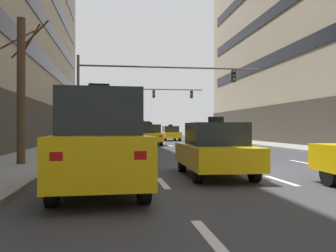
# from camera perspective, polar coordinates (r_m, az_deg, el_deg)

# --- Properties ---
(ground_plane) EXTENTS (120.00, 120.00, 0.00)m
(ground_plane) POSITION_cam_1_polar(r_m,az_deg,el_deg) (13.50, 11.29, -6.35)
(ground_plane) COLOR #38383D
(lane_stripe_l1_s2) EXTENTS (0.16, 2.00, 0.01)m
(lane_stripe_l1_s2) POSITION_cam_1_polar(r_m,az_deg,el_deg) (5.03, 6.72, -16.73)
(lane_stripe_l1_s2) COLOR silver
(lane_stripe_l1_s2) RESTS_ON ground
(lane_stripe_l1_s3) EXTENTS (0.16, 2.00, 0.01)m
(lane_stripe_l1_s3) POSITION_cam_1_polar(r_m,az_deg,el_deg) (9.84, -0.84, -8.60)
(lane_stripe_l1_s3) COLOR silver
(lane_stripe_l1_s3) RESTS_ON ground
(lane_stripe_l1_s4) EXTENTS (0.16, 2.00, 0.01)m
(lane_stripe_l1_s4) POSITION_cam_1_polar(r_m,az_deg,el_deg) (14.78, -3.31, -5.81)
(lane_stripe_l1_s4) COLOR silver
(lane_stripe_l1_s4) RESTS_ON ground
(lane_stripe_l1_s5) EXTENTS (0.16, 2.00, 0.01)m
(lane_stripe_l1_s5) POSITION_cam_1_polar(r_m,az_deg,el_deg) (19.75, -4.53, -4.41)
(lane_stripe_l1_s5) COLOR silver
(lane_stripe_l1_s5) RESTS_ON ground
(lane_stripe_l1_s6) EXTENTS (0.16, 2.00, 0.01)m
(lane_stripe_l1_s6) POSITION_cam_1_polar(r_m,az_deg,el_deg) (24.73, -5.25, -3.58)
(lane_stripe_l1_s6) COLOR silver
(lane_stripe_l1_s6) RESTS_ON ground
(lane_stripe_l1_s7) EXTENTS (0.16, 2.00, 0.01)m
(lane_stripe_l1_s7) POSITION_cam_1_polar(r_m,az_deg,el_deg) (29.72, -5.73, -3.02)
(lane_stripe_l1_s7) COLOR silver
(lane_stripe_l1_s7) RESTS_ON ground
(lane_stripe_l1_s8) EXTENTS (0.16, 2.00, 0.01)m
(lane_stripe_l1_s8) POSITION_cam_1_polar(r_m,az_deg,el_deg) (34.71, -6.08, -2.63)
(lane_stripe_l1_s8) COLOR silver
(lane_stripe_l1_s8) RESTS_ON ground
(lane_stripe_l1_s9) EXTENTS (0.16, 2.00, 0.01)m
(lane_stripe_l1_s9) POSITION_cam_1_polar(r_m,az_deg,el_deg) (39.71, -6.33, -2.33)
(lane_stripe_l1_s9) COLOR silver
(lane_stripe_l1_s9) RESTS_ON ground
(lane_stripe_l1_s10) EXTENTS (0.16, 2.00, 0.01)m
(lane_stripe_l1_s10) POSITION_cam_1_polar(r_m,az_deg,el_deg) (44.70, -6.53, -2.10)
(lane_stripe_l1_s10) COLOR silver
(lane_stripe_l1_s10) RESTS_ON ground
(lane_stripe_l2_s3) EXTENTS (0.16, 2.00, 0.01)m
(lane_stripe_l2_s3) POSITION_cam_1_polar(r_m,az_deg,el_deg) (10.73, 16.67, -7.89)
(lane_stripe_l2_s3) COLOR silver
(lane_stripe_l2_s3) RESTS_ON ground
(lane_stripe_l2_s4) EXTENTS (0.16, 2.00, 0.01)m
(lane_stripe_l2_s4) POSITION_cam_1_polar(r_m,az_deg,el_deg) (15.39, 8.80, -5.58)
(lane_stripe_l2_s4) COLOR silver
(lane_stripe_l2_s4) RESTS_ON ground
(lane_stripe_l2_s5) EXTENTS (0.16, 2.00, 0.01)m
(lane_stripe_l2_s5) POSITION_cam_1_polar(r_m,az_deg,el_deg) (20.21, 4.66, -4.32)
(lane_stripe_l2_s5) COLOR silver
(lane_stripe_l2_s5) RESTS_ON ground
(lane_stripe_l2_s6) EXTENTS (0.16, 2.00, 0.01)m
(lane_stripe_l2_s6) POSITION_cam_1_polar(r_m,az_deg,el_deg) (25.10, 2.13, -3.53)
(lane_stripe_l2_s6) COLOR silver
(lane_stripe_l2_s6) RESTS_ON ground
(lane_stripe_l2_s7) EXTENTS (0.16, 2.00, 0.01)m
(lane_stripe_l2_s7) POSITION_cam_1_polar(r_m,az_deg,el_deg) (30.03, 0.43, -3.00)
(lane_stripe_l2_s7) COLOR silver
(lane_stripe_l2_s7) RESTS_ON ground
(lane_stripe_l2_s8) EXTENTS (0.16, 2.00, 0.01)m
(lane_stripe_l2_s8) POSITION_cam_1_polar(r_m,az_deg,el_deg) (34.97, -0.79, -2.61)
(lane_stripe_l2_s8) COLOR silver
(lane_stripe_l2_s8) RESTS_ON ground
(lane_stripe_l2_s9) EXTENTS (0.16, 2.00, 0.01)m
(lane_stripe_l2_s9) POSITION_cam_1_polar(r_m,az_deg,el_deg) (39.94, -1.70, -2.32)
(lane_stripe_l2_s9) COLOR silver
(lane_stripe_l2_s9) RESTS_ON ground
(lane_stripe_l2_s10) EXTENTS (0.16, 2.00, 0.01)m
(lane_stripe_l2_s10) POSITION_cam_1_polar(r_m,az_deg,el_deg) (44.90, -2.41, -2.10)
(lane_stripe_l2_s10) COLOR silver
(lane_stripe_l2_s10) RESTS_ON ground
(lane_stripe_l3_s4) EXTENTS (0.16, 2.00, 0.01)m
(lane_stripe_l3_s4) POSITION_cam_1_polar(r_m,az_deg,el_deg) (16.61, 19.55, -5.18)
(lane_stripe_l3_s4) COLOR silver
(lane_stripe_l3_s4) RESTS_ON ground
(lane_stripe_l3_s5) EXTENTS (0.16, 2.00, 0.01)m
(lane_stripe_l3_s5) POSITION_cam_1_polar(r_m,az_deg,el_deg) (21.16, 13.23, -4.13)
(lane_stripe_l3_s5) COLOR silver
(lane_stripe_l3_s5) RESTS_ON ground
(lane_stripe_l3_s6) EXTENTS (0.16, 2.00, 0.01)m
(lane_stripe_l3_s6) POSITION_cam_1_polar(r_m,az_deg,el_deg) (25.87, 9.19, -3.43)
(lane_stripe_l3_s6) COLOR silver
(lane_stripe_l3_s6) RESTS_ON ground
(lane_stripe_l3_s7) EXTENTS (0.16, 2.00, 0.01)m
(lane_stripe_l3_s7) POSITION_cam_1_polar(r_m,az_deg,el_deg) (30.67, 6.41, -2.94)
(lane_stripe_l3_s7) COLOR silver
(lane_stripe_l3_s7) RESTS_ON ground
(lane_stripe_l3_s8) EXTENTS (0.16, 2.00, 0.01)m
(lane_stripe_l3_s8) POSITION_cam_1_polar(r_m,az_deg,el_deg) (35.53, 4.38, -2.58)
(lane_stripe_l3_s8) COLOR silver
(lane_stripe_l3_s8) RESTS_ON ground
(lane_stripe_l3_s9) EXTENTS (0.16, 2.00, 0.01)m
(lane_stripe_l3_s9) POSITION_cam_1_polar(r_m,az_deg,el_deg) (40.42, 2.85, -2.30)
(lane_stripe_l3_s9) COLOR silver
(lane_stripe_l3_s9) RESTS_ON ground
(lane_stripe_l3_s10) EXTENTS (0.16, 2.00, 0.01)m
(lane_stripe_l3_s10) POSITION_cam_1_polar(r_m,az_deg,el_deg) (45.34, 1.65, -2.08)
(lane_stripe_l3_s10) COLOR silver
(lane_stripe_l3_s10) RESTS_ON ground
(taxi_driving_0) EXTENTS (1.96, 4.38, 1.80)m
(taxi_driving_0) POSITION_cam_1_polar(r_m,az_deg,el_deg) (41.72, 0.35, -1.14)
(taxi_driving_0) COLOR black
(taxi_driving_0) RESTS_ON ground
(taxi_driving_1) EXTENTS (1.88, 4.26, 1.75)m
(taxi_driving_1) POSITION_cam_1_polar(r_m,az_deg,el_deg) (11.14, 7.09, -3.62)
(taxi_driving_1) COLOR black
(taxi_driving_1) RESTS_ON ground
(taxi_driving_3) EXTENTS (2.11, 4.61, 2.37)m
(taxi_driving_3) POSITION_cam_1_polar(r_m,az_deg,el_deg) (32.34, -9.02, -0.87)
(taxi_driving_3) COLOR black
(taxi_driving_3) RESTS_ON ground
(taxi_driving_4) EXTENTS (2.10, 4.64, 2.40)m
(taxi_driving_4) POSITION_cam_1_polar(r_m,az_deg,el_deg) (8.46, -10.40, -2.48)
(taxi_driving_4) COLOR black
(taxi_driving_4) RESTS_ON ground
(taxi_driving_5) EXTENTS (1.91, 4.55, 1.89)m
(taxi_driving_5) POSITION_cam_1_polar(r_m,az_deg,el_deg) (30.91, -2.85, -1.37)
(taxi_driving_5) COLOR black
(taxi_driving_5) RESTS_ON ground
(taxi_driving_6) EXTENTS (1.89, 4.38, 2.28)m
(taxi_driving_6) POSITION_cam_1_polar(r_m,az_deg,el_deg) (39.61, -4.00, -0.83)
(taxi_driving_6) COLOR black
(taxi_driving_6) RESTS_ON ground
(traffic_signal_0) EXTENTS (12.69, 0.35, 6.14)m
(traffic_signal_0) POSITION_cam_1_polar(r_m,az_deg,el_deg) (25.85, -4.03, 6.46)
(traffic_signal_0) COLOR #4C4C51
(traffic_signal_0) RESTS_ON sidewalk_left
(traffic_signal_1) EXTENTS (12.27, 0.35, 6.13)m
(traffic_signal_1) POSITION_cam_1_polar(r_m,az_deg,el_deg) (41.58, -5.19, 4.09)
(traffic_signal_1) COLOR #4C4C51
(traffic_signal_1) RESTS_ON sidewalk_left
(street_tree_1) EXTENTS (2.14, 1.40, 5.36)m
(street_tree_1) POSITION_cam_1_polar(r_m,az_deg,el_deg) (14.58, -21.32, 5.40)
(street_tree_1) COLOR #4C3823
(street_tree_1) RESTS_ON sidewalk_left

